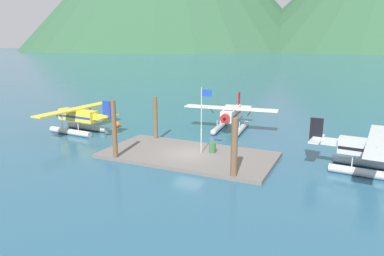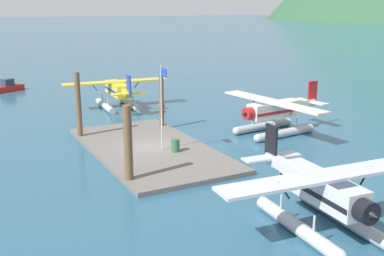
{
  "view_description": "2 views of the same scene",
  "coord_description": "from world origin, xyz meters",
  "px_view_note": "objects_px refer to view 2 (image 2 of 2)",
  "views": [
    {
      "loc": [
        12.59,
        -26.57,
        9.67
      ],
      "look_at": [
        0.29,
        0.18,
        2.56
      ],
      "focal_mm": 33.02,
      "sensor_mm": 36.0,
      "label": 1
    },
    {
      "loc": [
        28.34,
        -11.62,
        9.6
      ],
      "look_at": [
        -0.27,
        3.51,
        1.16
      ],
      "focal_mm": 42.78,
      "sensor_mm": 36.0,
      "label": 2
    }
  ],
  "objects_px": {
    "fuel_drum": "(175,145)",
    "boat_red_open_sw": "(7,87)",
    "mooring_buoy": "(162,106)",
    "seaplane_yellow_port_fwd": "(117,92)",
    "seaplane_silver_stbd_fwd": "(321,196)",
    "flagpole": "(162,98)",
    "seaplane_cream_bow_centre": "(274,114)"
  },
  "relations": [
    {
      "from": "boat_red_open_sw",
      "to": "fuel_drum",
      "type": "bearing_deg",
      "value": 12.46
    },
    {
      "from": "mooring_buoy",
      "to": "seaplane_yellow_port_fwd",
      "type": "relative_size",
      "value": 0.06
    },
    {
      "from": "seaplane_yellow_port_fwd",
      "to": "seaplane_cream_bow_centre",
      "type": "height_order",
      "value": "same"
    },
    {
      "from": "flagpole",
      "to": "mooring_buoy",
      "type": "xyz_separation_m",
      "value": [
        -13.41,
        5.92,
        -3.56
      ]
    },
    {
      "from": "seaplane_yellow_port_fwd",
      "to": "seaplane_silver_stbd_fwd",
      "type": "distance_m",
      "value": 29.08
    },
    {
      "from": "mooring_buoy",
      "to": "seaplane_yellow_port_fwd",
      "type": "xyz_separation_m",
      "value": [
        -2.45,
        -3.72,
        1.24
      ]
    },
    {
      "from": "seaplane_cream_bow_centre",
      "to": "seaplane_yellow_port_fwd",
      "type": "bearing_deg",
      "value": -152.52
    },
    {
      "from": "flagpole",
      "to": "fuel_drum",
      "type": "xyz_separation_m",
      "value": [
        0.69,
        0.6,
        -3.16
      ]
    },
    {
      "from": "seaplane_yellow_port_fwd",
      "to": "boat_red_open_sw",
      "type": "bearing_deg",
      "value": -150.59
    },
    {
      "from": "fuel_drum",
      "to": "mooring_buoy",
      "type": "bearing_deg",
      "value": 159.33
    },
    {
      "from": "seaplane_silver_stbd_fwd",
      "to": "seaplane_yellow_port_fwd",
      "type": "bearing_deg",
      "value": 179.12
    },
    {
      "from": "seaplane_yellow_port_fwd",
      "to": "seaplane_silver_stbd_fwd",
      "type": "bearing_deg",
      "value": -0.88
    },
    {
      "from": "seaplane_yellow_port_fwd",
      "to": "boat_red_open_sw",
      "type": "distance_m",
      "value": 17.66
    },
    {
      "from": "fuel_drum",
      "to": "seaplane_yellow_port_fwd",
      "type": "height_order",
      "value": "seaplane_yellow_port_fwd"
    },
    {
      "from": "seaplane_silver_stbd_fwd",
      "to": "mooring_buoy",
      "type": "bearing_deg",
      "value": 171.11
    },
    {
      "from": "boat_red_open_sw",
      "to": "seaplane_cream_bow_centre",
      "type": "bearing_deg",
      "value": 28.46
    },
    {
      "from": "seaplane_cream_bow_centre",
      "to": "flagpole",
      "type": "bearing_deg",
      "value": -85.34
    },
    {
      "from": "flagpole",
      "to": "seaplane_silver_stbd_fwd",
      "type": "height_order",
      "value": "flagpole"
    },
    {
      "from": "seaplane_silver_stbd_fwd",
      "to": "boat_red_open_sw",
      "type": "bearing_deg",
      "value": -169.54
    },
    {
      "from": "mooring_buoy",
      "to": "seaplane_yellow_port_fwd",
      "type": "height_order",
      "value": "seaplane_yellow_port_fwd"
    },
    {
      "from": "seaplane_yellow_port_fwd",
      "to": "fuel_drum",
      "type": "bearing_deg",
      "value": -5.52
    },
    {
      "from": "mooring_buoy",
      "to": "seaplane_silver_stbd_fwd",
      "type": "height_order",
      "value": "seaplane_silver_stbd_fwd"
    },
    {
      "from": "fuel_drum",
      "to": "seaplane_silver_stbd_fwd",
      "type": "xyz_separation_m",
      "value": [
        12.52,
        1.15,
        0.84
      ]
    },
    {
      "from": "fuel_drum",
      "to": "boat_red_open_sw",
      "type": "relative_size",
      "value": 0.2
    },
    {
      "from": "mooring_buoy",
      "to": "seaplane_cream_bow_centre",
      "type": "bearing_deg",
      "value": 18.05
    },
    {
      "from": "mooring_buoy",
      "to": "seaplane_cream_bow_centre",
      "type": "height_order",
      "value": "seaplane_cream_bow_centre"
    },
    {
      "from": "seaplane_cream_bow_centre",
      "to": "seaplane_silver_stbd_fwd",
      "type": "distance_m",
      "value": 16.29
    },
    {
      "from": "flagpole",
      "to": "seaplane_yellow_port_fwd",
      "type": "height_order",
      "value": "flagpole"
    },
    {
      "from": "fuel_drum",
      "to": "mooring_buoy",
      "type": "height_order",
      "value": "fuel_drum"
    },
    {
      "from": "mooring_buoy",
      "to": "boat_red_open_sw",
      "type": "xyz_separation_m",
      "value": [
        -17.8,
        -12.37,
        0.15
      ]
    },
    {
      "from": "mooring_buoy",
      "to": "flagpole",
      "type": "bearing_deg",
      "value": -23.82
    },
    {
      "from": "mooring_buoy",
      "to": "boat_red_open_sw",
      "type": "relative_size",
      "value": 0.15
    }
  ]
}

